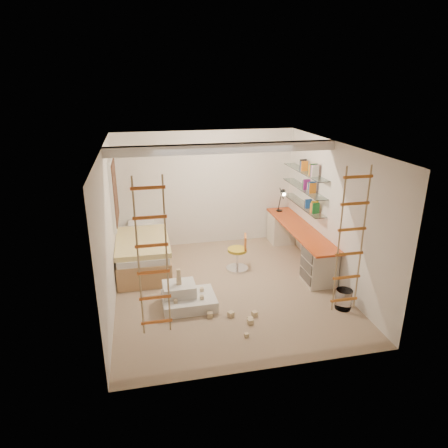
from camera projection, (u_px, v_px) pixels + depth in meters
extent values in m
plane|color=#9F8466|center=(227.00, 288.00, 7.36)|extent=(4.50, 4.50, 0.00)
cube|color=white|center=(224.00, 148.00, 6.78)|extent=(4.00, 0.18, 0.16)
cube|color=white|center=(113.00, 192.00, 7.83)|extent=(0.06, 1.15, 1.35)
cube|color=#4C2D1E|center=(115.00, 192.00, 7.83)|extent=(0.02, 1.00, 1.20)
cylinder|color=white|center=(344.00, 299.00, 6.66)|extent=(0.27, 0.27, 0.34)
cube|color=#CD4818|center=(300.00, 229.00, 8.21)|extent=(0.55, 2.80, 0.04)
cube|color=beige|center=(281.00, 227.00, 9.35)|extent=(0.52, 0.55, 0.71)
cube|color=beige|center=(319.00, 266.00, 7.42)|extent=(0.52, 0.55, 0.71)
cube|color=#4C4742|center=(307.00, 255.00, 7.28)|extent=(0.02, 0.50, 0.18)
cube|color=#4C4742|center=(306.00, 266.00, 7.36)|extent=(0.02, 0.50, 0.18)
cube|color=#4C4742|center=(305.00, 276.00, 7.43)|extent=(0.02, 0.50, 0.18)
cube|color=white|center=(303.00, 204.00, 8.38)|extent=(0.25, 1.80, 0.01)
cube|color=white|center=(304.00, 188.00, 8.26)|extent=(0.25, 1.80, 0.01)
cube|color=white|center=(305.00, 172.00, 8.14)|extent=(0.25, 1.80, 0.01)
cube|color=#AD7F51|center=(144.00, 257.00, 8.13)|extent=(1.00, 2.00, 0.45)
cube|color=white|center=(143.00, 244.00, 8.03)|extent=(0.95, 1.95, 0.12)
cube|color=yellow|center=(142.00, 241.00, 7.85)|extent=(1.02, 1.60, 0.10)
cube|color=white|center=(141.00, 225.00, 8.72)|extent=(0.55, 0.35, 0.12)
cylinder|color=black|center=(279.00, 211.00, 9.25)|extent=(0.14, 0.14, 0.02)
cylinder|color=black|center=(280.00, 203.00, 9.19)|extent=(0.02, 0.15, 0.36)
cylinder|color=black|center=(282.00, 193.00, 9.01)|extent=(0.02, 0.27, 0.20)
cone|color=black|center=(284.00, 193.00, 8.88)|extent=(0.12, 0.14, 0.15)
cylinder|color=#FFEABF|center=(284.00, 194.00, 8.86)|extent=(0.08, 0.04, 0.08)
cylinder|color=gold|center=(237.00, 250.00, 7.93)|extent=(0.47, 0.47, 0.06)
cube|color=#C96826|center=(245.00, 242.00, 7.86)|extent=(0.10, 0.29, 0.28)
cylinder|color=silver|center=(237.00, 259.00, 7.99)|extent=(0.06, 0.06, 0.39)
cylinder|color=silver|center=(237.00, 269.00, 8.07)|extent=(0.53, 0.53, 0.05)
cube|color=silver|center=(189.00, 301.00, 6.74)|extent=(0.89, 0.70, 0.20)
cube|color=silver|center=(179.00, 289.00, 6.73)|extent=(0.55, 0.45, 0.20)
cube|color=#CCB284|center=(179.00, 282.00, 6.68)|extent=(0.08, 0.08, 0.08)
cube|color=#CCB284|center=(179.00, 278.00, 6.66)|extent=(0.07, 0.07, 0.07)
cube|color=#CCB284|center=(179.00, 273.00, 6.63)|extent=(0.06, 0.06, 0.12)
cube|color=#CCB284|center=(202.00, 297.00, 6.60)|extent=(0.06, 0.06, 0.06)
cube|color=#CCB284|center=(202.00, 289.00, 6.85)|extent=(0.06, 0.06, 0.06)
cube|color=#CCB284|center=(176.00, 301.00, 6.49)|extent=(0.06, 0.06, 0.06)
cube|color=#CCB284|center=(246.00, 335.00, 5.95)|extent=(0.07, 0.07, 0.07)
cube|color=#CCB284|center=(231.00, 315.00, 6.46)|extent=(0.07, 0.07, 0.07)
cube|color=#CCB284|center=(255.00, 314.00, 6.48)|extent=(0.07, 0.07, 0.07)
cube|color=#CCB284|center=(250.00, 322.00, 6.27)|extent=(0.07, 0.07, 0.07)
cube|color=#CCB284|center=(250.00, 320.00, 6.33)|extent=(0.07, 0.07, 0.07)
cube|color=#CCB284|center=(210.00, 315.00, 6.45)|extent=(0.07, 0.07, 0.07)
cube|color=#1E722D|center=(303.00, 199.00, 8.34)|extent=(0.14, 0.46, 0.22)
cube|color=red|center=(304.00, 183.00, 8.22)|extent=(0.14, 0.46, 0.22)
cube|color=yellow|center=(305.00, 166.00, 8.10)|extent=(0.14, 0.58, 0.22)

